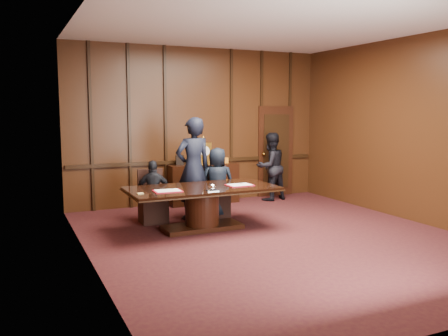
# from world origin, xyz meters

# --- Properties ---
(room) EXTENTS (7.00, 7.04, 3.50)m
(room) POSITION_xyz_m (0.07, 0.14, 1.72)
(room) COLOR black
(room) RESTS_ON ground
(sideboard) EXTENTS (1.60, 0.45, 1.54)m
(sideboard) POSITION_xyz_m (0.00, 3.26, 0.49)
(sideboard) COLOR black
(sideboard) RESTS_ON ground
(conference_table) EXTENTS (2.62, 1.32, 0.76)m
(conference_table) POSITION_xyz_m (-0.90, 1.10, 0.51)
(conference_table) COLOR black
(conference_table) RESTS_ON ground
(folder_left) EXTENTS (0.48, 0.35, 0.02)m
(folder_left) POSITION_xyz_m (-1.59, 0.94, 0.77)
(folder_left) COLOR red
(folder_left) RESTS_ON conference_table
(folder_right) EXTENTS (0.46, 0.34, 0.02)m
(folder_right) POSITION_xyz_m (-0.21, 0.99, 0.77)
(folder_right) COLOR red
(folder_right) RESTS_ON conference_table
(inkstand) EXTENTS (0.20, 0.14, 0.12)m
(inkstand) POSITION_xyz_m (-0.90, 0.65, 0.81)
(inkstand) COLOR white
(inkstand) RESTS_ON conference_table
(notepad) EXTENTS (0.11, 0.08, 0.01)m
(notepad) POSITION_xyz_m (-2.06, 0.89, 0.77)
(notepad) COLOR #E9C772
(notepad) RESTS_ON conference_table
(chair_left) EXTENTS (0.49, 0.49, 0.99)m
(chair_left) POSITION_xyz_m (-1.55, 1.98, 0.29)
(chair_left) COLOR black
(chair_left) RESTS_ON ground
(chair_right) EXTENTS (0.57, 0.57, 0.99)m
(chair_right) POSITION_xyz_m (-0.24, 1.98, 0.29)
(chair_right) COLOR black
(chair_right) RESTS_ON ground
(signatory_left) EXTENTS (0.75, 0.49, 1.18)m
(signatory_left) POSITION_xyz_m (-1.55, 1.90, 0.59)
(signatory_left) COLOR black
(signatory_left) RESTS_ON ground
(signatory_right) EXTENTS (0.76, 0.59, 1.38)m
(signatory_right) POSITION_xyz_m (-0.25, 1.90, 0.69)
(signatory_right) COLOR black
(signatory_right) RESTS_ON ground
(witness_left) EXTENTS (0.75, 0.52, 1.97)m
(witness_left) POSITION_xyz_m (-0.74, 1.93, 0.99)
(witness_left) COLOR black
(witness_left) RESTS_ON ground
(witness_right) EXTENTS (0.86, 0.72, 1.59)m
(witness_right) POSITION_xyz_m (1.59, 2.98, 0.79)
(witness_right) COLOR black
(witness_right) RESTS_ON ground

